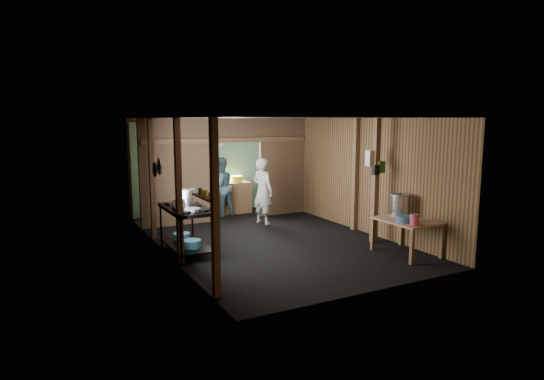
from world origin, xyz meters
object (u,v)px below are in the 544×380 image
gas_range (187,230)px  stove_pot_large (188,197)px  pink_bucket (415,220)px  yellow_tub (236,179)px  stock_pot (400,205)px  prep_table (406,237)px  cook (263,191)px

gas_range → stove_pot_large: stove_pot_large is taller
stove_pot_large → pink_bucket: (3.33, -2.86, -0.26)m
yellow_tub → gas_range: bearing=-127.0°
gas_range → stock_pot: (3.85, -1.65, 0.43)m
prep_table → yellow_tub: bearing=103.9°
gas_range → prep_table: size_ratio=1.34×
stove_pot_large → stock_pot: bearing=-29.7°
yellow_tub → cook: 1.60m
pink_bucket → cook: (-1.06, 4.03, 0.04)m
stock_pot → prep_table: bearing=-111.0°
stock_pot → pink_bucket: 0.84m
gas_range → stock_pot: size_ratio=3.39×
prep_table → stove_pot_large: bearing=145.3°
stock_pot → cook: (-1.41, 3.27, -0.06)m
gas_range → pink_bucket: (3.50, -2.41, 0.32)m
stock_pot → cook: 3.56m
gas_range → cook: 2.95m
stove_pot_large → pink_bucket: bearing=-40.6°
yellow_tub → cook: cook is taller
cook → pink_bucket: bearing=174.7°
gas_range → stock_pot: stock_pot is taller
gas_range → pink_bucket: bearing=-34.6°
prep_table → stove_pot_large: 4.36m
gas_range → stove_pot_large: 0.75m
gas_range → yellow_tub: size_ratio=4.79×
pink_bucket → cook: bearing=104.7°
pink_bucket → yellow_tub: (-1.08, 5.62, 0.16)m
yellow_tub → prep_table: bearing=-76.1°
prep_table → pink_bucket: size_ratio=5.77×
stove_pot_large → cook: (2.27, 1.17, -0.22)m
stove_pot_large → cook: 2.57m
gas_range → stock_pot: bearing=-23.3°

